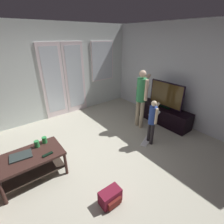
{
  "coord_description": "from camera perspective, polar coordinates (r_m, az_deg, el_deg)",
  "views": [
    {
      "loc": [
        -1.18,
        -2.19,
        2.26
      ],
      "look_at": [
        0.73,
        0.29,
        0.76
      ],
      "focal_mm": 25.95,
      "sensor_mm": 36.0,
      "label": 1
    }
  ],
  "objects": [
    {
      "name": "cup_near_edge",
      "position": [
        3.21,
        -22.69,
        -9.09
      ],
      "size": [
        0.08,
        0.08,
        0.12
      ],
      "primitive_type": "cylinder",
      "color": "#298E42",
      "rests_on": "coffee_table"
    },
    {
      "name": "backpack",
      "position": [
        2.67,
        -0.55,
        -27.75
      ],
      "size": [
        0.32,
        0.23,
        0.23
      ],
      "color": "maroon",
      "rests_on": "ground_plane"
    },
    {
      "name": "wall_right_plain",
      "position": [
        4.64,
        23.53,
        11.5
      ],
      "size": [
        0.06,
        4.87,
        2.58
      ],
      "color": "silver",
      "rests_on": "ground_plane"
    },
    {
      "name": "person_child",
      "position": [
        3.6,
        14.11,
        -2.29
      ],
      "size": [
        0.4,
        0.28,
        1.04
      ],
      "color": "#292529",
      "rests_on": "ground_plane"
    },
    {
      "name": "wall_back_with_doors",
      "position": [
        4.86,
        -22.07,
        12.14
      ],
      "size": [
        5.66,
        0.09,
        2.61
      ],
      "color": "silver",
      "rests_on": "ground_plane"
    },
    {
      "name": "loose_keyboard",
      "position": [
        3.92,
        11.96,
        -10.0
      ],
      "size": [
        0.46,
        0.29,
        0.02
      ],
      "color": "white",
      "rests_on": "ground_plane"
    },
    {
      "name": "ground_plane",
      "position": [
        3.36,
        -7.2,
        -17.06
      ],
      "size": [
        5.66,
        4.87,
        0.02
      ],
      "primitive_type": "cube",
      "color": "#B8B5A1"
    },
    {
      "name": "cup_by_laptop",
      "position": [
        3.15,
        -24.97,
        -10.17
      ],
      "size": [
        0.08,
        0.08,
        0.12
      ],
      "primitive_type": "cylinder",
      "color": "#319046",
      "rests_on": "coffee_table"
    },
    {
      "name": "coffee_table",
      "position": [
        3.13,
        -26.56,
        -15.28
      ],
      "size": [
        1.02,
        0.61,
        0.48
      ],
      "color": "#39211C",
      "rests_on": "ground_plane"
    },
    {
      "name": "person_adult",
      "position": [
        4.13,
        10.33,
        6.08
      ],
      "size": [
        0.61,
        0.41,
        1.51
      ],
      "color": "tan",
      "rests_on": "ground_plane"
    },
    {
      "name": "flat_screen_tv",
      "position": [
        4.54,
        18.51,
        5.7
      ],
      "size": [
        0.08,
        0.98,
        0.7
      ],
      "color": "black",
      "rests_on": "tv_stand"
    },
    {
      "name": "tv_stand",
      "position": [
        4.75,
        17.59,
        -0.93
      ],
      "size": [
        0.46,
        1.52,
        0.46
      ],
      "color": "black",
      "rests_on": "ground_plane"
    },
    {
      "name": "tv_remote_black",
      "position": [
        2.93,
        -21.74,
        -13.73
      ],
      "size": [
        0.18,
        0.07,
        0.02
      ],
      "primitive_type": "cube",
      "rotation": [
        0.0,
        0.0,
        0.13
      ],
      "color": "black",
      "rests_on": "coffee_table"
    },
    {
      "name": "laptop_closed",
      "position": [
        3.08,
        -29.44,
        -13.36
      ],
      "size": [
        0.35,
        0.27,
        0.02
      ],
      "primitive_type": "cube",
      "rotation": [
        0.0,
        0.0,
        -0.12
      ],
      "color": "#2B3433",
      "rests_on": "coffee_table"
    }
  ]
}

